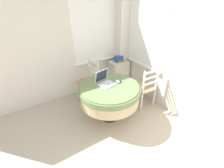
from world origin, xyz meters
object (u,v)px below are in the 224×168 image
laptop (105,81)px  dining_chair_near_back_window (89,81)px  book_on_cabinet (119,61)px  round_dining_table (110,93)px  storage_box (119,59)px  corner_cabinet (119,73)px  dining_chair_near_right_window (145,88)px  cell_phone (120,82)px  computer_mouse (118,82)px

laptop → dining_chair_near_back_window: bearing=90.1°
dining_chair_near_back_window → book_on_cabinet: (0.95, 0.11, 0.27)m
round_dining_table → storage_box: bearing=47.9°
dining_chair_near_back_window → corner_cabinet: size_ratio=1.34×
round_dining_table → dining_chair_near_right_window: bearing=-3.5°
dining_chair_near_right_window → cell_phone: bearing=172.6°
corner_cabinet → book_on_cabinet: size_ratio=2.92×
round_dining_table → book_on_cabinet: round_dining_table is taller
computer_mouse → book_on_cabinet: 1.21m
round_dining_table → dining_chair_near_back_window: bearing=91.9°
laptop → computer_mouse: 0.25m
laptop → storage_box: laptop is taller
computer_mouse → cell_phone: (0.06, 0.01, -0.02)m
round_dining_table → corner_cabinet: size_ratio=1.62×
dining_chair_near_right_window → book_on_cabinet: bearing=87.2°
cell_phone → corner_cabinet: 1.26m
corner_cabinet → book_on_cabinet: book_on_cabinet is taller
corner_cabinet → storage_box: size_ratio=3.35×
round_dining_table → storage_box: (0.90, 0.99, 0.18)m
round_dining_table → laptop: (-0.03, 0.12, 0.20)m
corner_cabinet → storage_box: 0.43m
corner_cabinet → round_dining_table: bearing=-132.2°
computer_mouse → dining_chair_near_right_window: dining_chair_near_right_window is taller
cell_phone → dining_chair_near_back_window: (-0.29, 0.85, -0.30)m
laptop → dining_chair_near_right_window: laptop is taller
laptop → corner_cabinet: size_ratio=0.51×
laptop → corner_cabinet: (0.95, 0.91, -0.45)m
cell_phone → book_on_cabinet: (0.66, 0.96, -0.03)m
book_on_cabinet → dining_chair_near_right_window: bearing=-92.8°
computer_mouse → cell_phone: bearing=8.5°
round_dining_table → dining_chair_near_back_window: (-0.03, 0.88, -0.15)m
cell_phone → book_on_cabinet: size_ratio=0.48×
round_dining_table → book_on_cabinet: bearing=47.0°
dining_chair_near_right_window → book_on_cabinet: (0.05, 1.04, 0.27)m
round_dining_table → laptop: size_ratio=3.18×
computer_mouse → book_on_cabinet: bearing=53.3°
dining_chair_near_back_window → book_on_cabinet: dining_chair_near_back_window is taller
laptop → storage_box: bearing=43.5°
computer_mouse → dining_chair_near_right_window: 0.75m
round_dining_table → computer_mouse: bearing=5.2°
computer_mouse → storage_box: storage_box is taller
computer_mouse → dining_chair_near_back_window: size_ratio=0.11×
dining_chair_near_back_window → storage_box: 0.99m
computer_mouse → dining_chair_near_right_window: size_ratio=0.11×
computer_mouse → storage_box: (0.70, 0.98, 0.01)m
laptop → corner_cabinet: bearing=43.5°
laptop → computer_mouse: (0.23, -0.10, -0.03)m
storage_box → book_on_cabinet: bearing=-15.5°
laptop → storage_box: size_ratio=1.70×
dining_chair_near_back_window → dining_chair_near_right_window: same height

